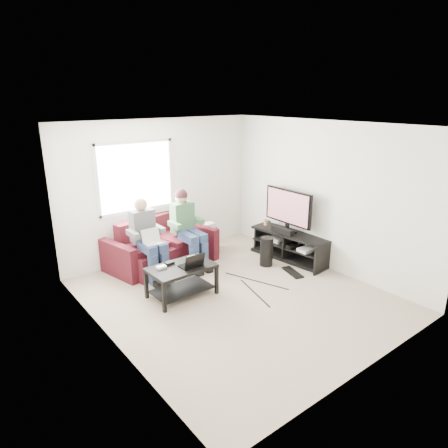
% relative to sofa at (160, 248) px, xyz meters
% --- Properties ---
extents(floor, '(4.50, 4.50, 0.00)m').
position_rel_sofa_xyz_m(floor, '(0.31, -1.82, -0.32)').
color(floor, tan).
rests_on(floor, ground).
extents(ceiling, '(4.50, 4.50, 0.00)m').
position_rel_sofa_xyz_m(ceiling, '(0.31, -1.82, 2.28)').
color(ceiling, white).
rests_on(ceiling, wall_back).
extents(wall_back, '(4.50, 0.00, 4.50)m').
position_rel_sofa_xyz_m(wall_back, '(0.31, 0.43, 0.98)').
color(wall_back, silver).
rests_on(wall_back, floor).
extents(wall_front, '(4.50, 0.00, 4.50)m').
position_rel_sofa_xyz_m(wall_front, '(0.31, -4.07, 0.98)').
color(wall_front, silver).
rests_on(wall_front, floor).
extents(wall_left, '(0.00, 4.50, 4.50)m').
position_rel_sofa_xyz_m(wall_left, '(-1.69, -1.82, 0.98)').
color(wall_left, silver).
rests_on(wall_left, floor).
extents(wall_right, '(0.00, 4.50, 4.50)m').
position_rel_sofa_xyz_m(wall_right, '(2.31, -1.82, 0.98)').
color(wall_right, silver).
rests_on(wall_right, floor).
extents(window, '(1.48, 0.04, 1.28)m').
position_rel_sofa_xyz_m(window, '(-0.19, 0.41, 1.28)').
color(window, white).
rests_on(window, wall_back).
extents(sofa, '(2.00, 1.16, 0.86)m').
position_rel_sofa_xyz_m(sofa, '(0.00, 0.00, 0.00)').
color(sofa, '#42101C').
rests_on(sofa, floor).
extents(person_left, '(0.40, 0.70, 1.35)m').
position_rel_sofa_xyz_m(person_left, '(-0.40, -0.32, 0.43)').
color(person_left, navy).
rests_on(person_left, sofa).
extents(person_right, '(0.40, 0.71, 1.40)m').
position_rel_sofa_xyz_m(person_right, '(0.40, -0.30, 0.49)').
color(person_right, navy).
rests_on(person_right, sofa).
extents(laptop_silver, '(0.36, 0.28, 0.24)m').
position_rel_sofa_xyz_m(laptop_silver, '(-0.40, -0.53, 0.41)').
color(laptop_silver, silver).
rests_on(laptop_silver, person_left).
extents(coffee_table, '(1.01, 0.62, 0.50)m').
position_rel_sofa_xyz_m(coffee_table, '(-0.34, -1.28, 0.05)').
color(coffee_table, black).
rests_on(coffee_table, floor).
extents(laptop_black, '(0.35, 0.25, 0.24)m').
position_rel_sofa_xyz_m(laptop_black, '(-0.22, -1.36, 0.30)').
color(laptop_black, black).
rests_on(laptop_black, coffee_table).
extents(controller_a, '(0.14, 0.10, 0.04)m').
position_rel_sofa_xyz_m(controller_a, '(-0.62, -1.16, 0.20)').
color(controller_a, silver).
rests_on(controller_a, coffee_table).
extents(controller_b, '(0.15, 0.11, 0.04)m').
position_rel_sofa_xyz_m(controller_b, '(-0.44, -1.10, 0.20)').
color(controller_b, black).
rests_on(controller_b, coffee_table).
extents(controller_c, '(0.15, 0.10, 0.04)m').
position_rel_sofa_xyz_m(controller_c, '(-0.04, -1.13, 0.20)').
color(controller_c, gray).
rests_on(controller_c, coffee_table).
extents(tv_stand, '(0.65, 1.63, 0.53)m').
position_rel_sofa_xyz_m(tv_stand, '(2.08, -1.28, -0.08)').
color(tv_stand, black).
rests_on(tv_stand, floor).
extents(tv, '(0.12, 1.10, 0.81)m').
position_rel_sofa_xyz_m(tv, '(2.08, -1.18, 0.67)').
color(tv, black).
rests_on(tv, tv_stand).
extents(soundbar, '(0.12, 0.50, 0.10)m').
position_rel_sofa_xyz_m(soundbar, '(1.96, -1.18, 0.26)').
color(soundbar, black).
rests_on(soundbar, tv_stand).
extents(drink_cup, '(0.08, 0.08, 0.12)m').
position_rel_sofa_xyz_m(drink_cup, '(2.03, -0.65, 0.27)').
color(drink_cup, '#A96D49').
rests_on(drink_cup, tv_stand).
extents(console_white, '(0.30, 0.22, 0.06)m').
position_rel_sofa_xyz_m(console_white, '(2.08, -1.68, -0.01)').
color(console_white, silver).
rests_on(console_white, tv_stand).
extents(console_grey, '(0.34, 0.26, 0.08)m').
position_rel_sofa_xyz_m(console_grey, '(2.08, -0.98, -0.00)').
color(console_grey, gray).
rests_on(console_grey, tv_stand).
extents(console_black, '(0.38, 0.30, 0.07)m').
position_rel_sofa_xyz_m(console_black, '(2.08, -1.33, -0.01)').
color(console_black, black).
rests_on(console_black, tv_stand).
extents(subwoofer, '(0.24, 0.24, 0.54)m').
position_rel_sofa_xyz_m(subwoofer, '(1.51, -1.23, -0.05)').
color(subwoofer, black).
rests_on(subwoofer, floor).
extents(keyboard_floor, '(0.30, 0.52, 0.03)m').
position_rel_sofa_xyz_m(keyboard_floor, '(1.64, -1.78, -0.30)').
color(keyboard_floor, black).
rests_on(keyboard_floor, floor).
extents(end_table, '(0.34, 0.34, 0.60)m').
position_rel_sofa_xyz_m(end_table, '(1.07, -0.04, -0.05)').
color(end_table, black).
rests_on(end_table, floor).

